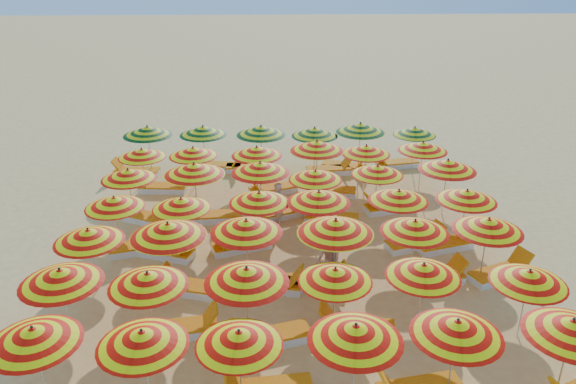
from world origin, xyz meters
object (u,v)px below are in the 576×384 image
object	(u,v)px
umbrella_20	(259,198)
lounger_25	(221,166)
umbrella_34	(366,150)
lounger_26	(249,168)
umbrella_9	(335,275)
umbrella_21	(319,197)
lounger_19	(330,218)
umbrella_14	(246,226)
lounger_15	(445,244)
lounger_21	(161,188)
umbrella_29	(448,165)
umbrella_10	(423,270)
umbrella_11	(529,277)
umbrella_35	(423,147)
lounger_17	(213,216)
umbrella_8	(247,275)
lounger_5	(355,327)
umbrella_16	(415,226)
lounger_24	(136,172)
lounger_12	(166,252)
umbrella_26	(260,168)
umbrella_41	(415,131)
lounger_20	(389,207)
umbrella_17	(488,225)
umbrella_15	(336,226)
umbrella_4	(457,328)
beachgoer_a	(277,205)
umbrella_6	(61,276)
umbrella_3	(356,333)
umbrella_28	(377,170)
lounger_29	(396,164)
umbrella_18	(114,202)
umbrella_27	(315,175)
umbrella_39	(315,132)
lounger_14	(416,243)
lounger_16	(151,219)
umbrella_0	(33,336)
lounger_9	(433,278)
umbrella_12	(89,236)
umbrella_33	(317,146)
lounger_6	(193,288)
beachgoer_b	(328,261)
umbrella_13	(168,230)
umbrella_25	(194,169)
umbrella_22	(399,196)
lounger_28	(345,167)
umbrella_30	(142,153)
umbrella_38	(261,131)
umbrella_32	(257,151)
umbrella_1	(142,338)
umbrella_24	(128,174)
umbrella_7	(148,280)
lounger_23	(330,191)
umbrella_40	(360,128)
umbrella_31	(193,152)
lounger_7	(271,284)

from	to	relation	value
umbrella_20	lounger_25	bearing A→B (deg)	104.45
umbrella_34	lounger_26	world-z (taller)	umbrella_34
umbrella_9	umbrella_21	world-z (taller)	umbrella_21
lounger_19	umbrella_14	bearing A→B (deg)	64.58
lounger_15	lounger_21	xyz separation A→B (m)	(-9.07, 4.49, 0.00)
umbrella_29	umbrella_10	bearing A→B (deg)	-110.95
umbrella_11	umbrella_35	xyz separation A→B (m)	(-0.20, 8.41, 0.07)
umbrella_21	lounger_17	world-z (taller)	umbrella_21
umbrella_35	lounger_26	distance (m)	6.71
umbrella_8	lounger_5	size ratio (longest dim) A/B	1.23
umbrella_16	lounger_21	size ratio (longest dim) A/B	1.05
lounger_19	lounger_24	distance (m)	8.29
lounger_12	lounger_26	size ratio (longest dim) A/B	1.04
umbrella_26	umbrella_41	xyz separation A→B (m)	(5.94, 4.14, -0.18)
lounger_24	lounger_20	bearing A→B (deg)	161.96
umbrella_11	umbrella_17	bearing A→B (deg)	91.93
umbrella_15	umbrella_4	bearing A→B (deg)	-64.42
beachgoer_a	umbrella_15	bearing A→B (deg)	5.05
umbrella_35	umbrella_6	bearing A→B (deg)	-140.42
umbrella_3	umbrella_10	xyz separation A→B (m)	(1.84, 2.24, -0.09)
umbrella_28	lounger_29	size ratio (longest dim) A/B	1.12
umbrella_18	lounger_12	world-z (taller)	umbrella_18
umbrella_27	umbrella_39	distance (m)	4.18
umbrella_15	umbrella_21	size ratio (longest dim) A/B	1.08
lounger_14	umbrella_26	bearing A→B (deg)	137.82
umbrella_18	lounger_16	distance (m)	2.34
umbrella_16	umbrella_35	xyz separation A→B (m)	(1.75, 6.08, 0.00)
umbrella_0	lounger_9	world-z (taller)	umbrella_0
umbrella_12	umbrella_33	world-z (taller)	umbrella_33
lounger_24	umbrella_9	bearing A→B (deg)	126.70
lounger_14	umbrella_10	bearing A→B (deg)	-119.93
lounger_6	beachgoer_b	distance (m)	3.55
umbrella_41	lounger_21	distance (m)	9.88
umbrella_12	umbrella_13	xyz separation A→B (m)	(1.98, -0.06, 0.15)
umbrella_16	umbrella_25	bearing A→B (deg)	147.90
umbrella_11	umbrella_22	world-z (taller)	umbrella_22
lounger_28	lounger_29	size ratio (longest dim) A/B	1.01
umbrella_13	umbrella_30	bearing A→B (deg)	107.29
umbrella_38	lounger_5	bearing A→B (deg)	-77.21
lounger_12	umbrella_11	bearing A→B (deg)	-5.16
umbrella_14	umbrella_16	size ratio (longest dim) A/B	1.21
umbrella_32	umbrella_34	size ratio (longest dim) A/B	1.29
umbrella_1	umbrella_24	size ratio (longest dim) A/B	1.09
umbrella_7	lounger_23	bearing A→B (deg)	58.81
umbrella_1	umbrella_40	size ratio (longest dim) A/B	0.81
umbrella_31	umbrella_34	bearing A→B (deg)	-0.22
lounger_7	lounger_19	bearing A→B (deg)	74.37
umbrella_26	umbrella_35	bearing A→B (deg)	20.08
umbrella_32	lounger_26	size ratio (longest dim) A/B	1.33
umbrella_10	umbrella_34	distance (m)	7.93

